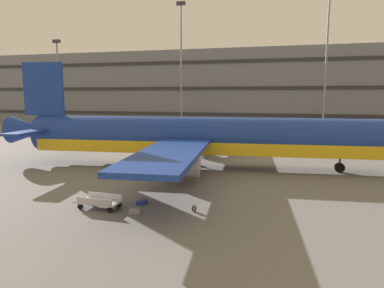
% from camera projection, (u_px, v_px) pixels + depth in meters
% --- Properties ---
extents(ground_plane, '(600.00, 600.00, 0.00)m').
position_uv_depth(ground_plane, '(211.00, 165.00, 34.67)').
color(ground_plane, slate).
extents(terminal_structure, '(161.73, 17.56, 17.19)m').
position_uv_depth(terminal_structure, '(252.00, 89.00, 81.35)').
color(terminal_structure, slate).
rests_on(terminal_structure, ground_plane).
extents(airliner, '(40.18, 32.58, 10.42)m').
position_uv_depth(airliner, '(196.00, 137.00, 33.19)').
color(airliner, navy).
rests_on(airliner, ground_plane).
extents(light_mast_far_left, '(1.80, 0.50, 19.30)m').
position_uv_depth(light_mast_far_left, '(58.00, 76.00, 76.57)').
color(light_mast_far_left, gray).
rests_on(light_mast_far_left, ground_plane).
extents(light_mast_left, '(1.80, 0.50, 25.49)m').
position_uv_depth(light_mast_left, '(181.00, 58.00, 68.97)').
color(light_mast_left, gray).
rests_on(light_mast_left, ground_plane).
extents(light_mast_center_left, '(1.80, 0.50, 25.97)m').
position_uv_depth(light_mast_center_left, '(327.00, 53.00, 62.07)').
color(light_mast_center_left, gray).
rests_on(light_mast_center_left, ground_plane).
extents(suitcase_small, '(0.76, 0.64, 0.23)m').
position_uv_depth(suitcase_small, '(134.00, 211.00, 20.56)').
color(suitcase_small, gray).
rests_on(suitcase_small, ground_plane).
extents(suitcase_upright, '(0.60, 0.82, 0.27)m').
position_uv_depth(suitcase_upright, '(142.00, 202.00, 22.26)').
color(suitcase_upright, navy).
rests_on(suitcase_upright, ground_plane).
extents(backpack_silver, '(0.37, 0.29, 0.48)m').
position_uv_depth(backpack_silver, '(194.00, 208.00, 20.82)').
color(backpack_silver, gray).
rests_on(backpack_silver, ground_plane).
extents(baggage_cart, '(3.32, 1.40, 0.82)m').
position_uv_depth(baggage_cart, '(100.00, 202.00, 21.42)').
color(baggage_cart, '#B7B7BC').
rests_on(baggage_cart, ground_plane).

